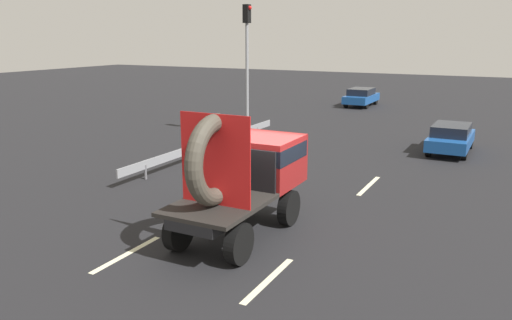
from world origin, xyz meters
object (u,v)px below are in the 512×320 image
flatbed_truck (247,171)px  distant_sedan (451,137)px  traffic_light (247,53)px  oncoming_car (361,97)px

flatbed_truck → distant_sedan: 13.10m
distant_sedan → traffic_light: traffic_light is taller
flatbed_truck → oncoming_car: 26.34m
traffic_light → oncoming_car: 14.78m
oncoming_car → traffic_light: bearing=-98.0°
traffic_light → flatbed_truck: bearing=-61.5°
distant_sedan → flatbed_truck: bearing=-106.2°
distant_sedan → oncoming_car: (-8.02, 13.42, 0.02)m
flatbed_truck → oncoming_car: bearing=99.6°
traffic_light → oncoming_car: (2.01, 14.20, -3.57)m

